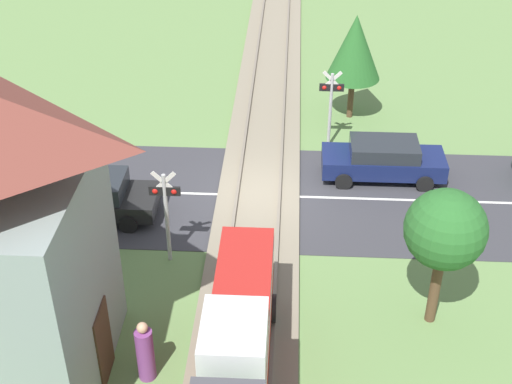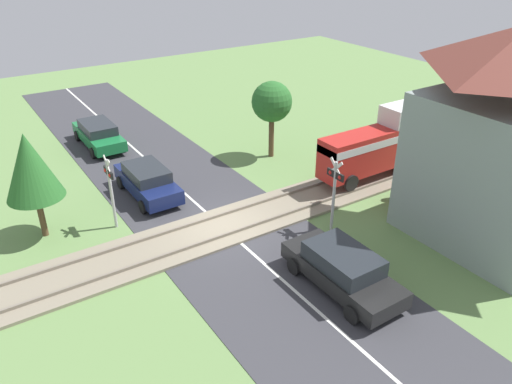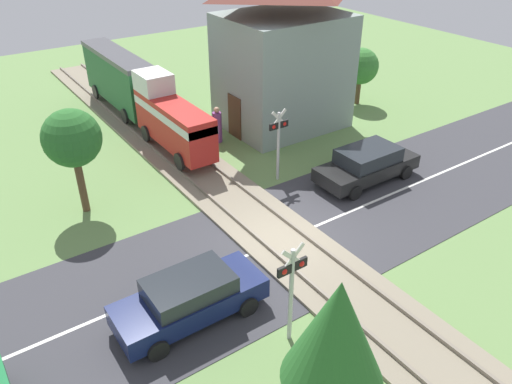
% 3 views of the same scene
% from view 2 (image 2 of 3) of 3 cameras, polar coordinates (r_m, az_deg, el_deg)
% --- Properties ---
extents(ground_plane, '(60.00, 60.00, 0.00)m').
position_cam_2_polar(ground_plane, '(20.40, -3.75, -4.13)').
color(ground_plane, '#66894C').
extents(road_surface, '(48.00, 6.40, 0.02)m').
position_cam_2_polar(road_surface, '(20.39, -3.75, -4.10)').
color(road_surface, '#38383D').
rests_on(road_surface, ground_plane).
extents(track_bed, '(2.80, 48.00, 0.24)m').
position_cam_2_polar(track_bed, '(20.36, -3.76, -3.97)').
color(track_bed, gray).
rests_on(track_bed, ground_plane).
extents(train, '(1.58, 12.66, 3.18)m').
position_cam_2_polar(train, '(26.76, 18.74, 6.86)').
color(train, red).
rests_on(train, track_bed).
extents(car_near_crossing, '(4.28, 1.81, 1.43)m').
position_cam_2_polar(car_near_crossing, '(22.97, -12.31, 1.28)').
color(car_near_crossing, '#141E4C').
rests_on(car_near_crossing, ground_plane).
extents(car_far_side, '(4.54, 1.93, 1.46)m').
position_cam_2_polar(car_far_side, '(17.03, 9.84, -8.63)').
color(car_far_side, black).
rests_on(car_far_side, ground_plane).
extents(car_behind_queue, '(4.57, 1.83, 1.37)m').
position_cam_2_polar(car_behind_queue, '(29.18, -17.56, 6.35)').
color(car_behind_queue, '#197038').
rests_on(car_behind_queue, ground_plane).
extents(crossing_signal_west_approach, '(0.90, 0.18, 3.11)m').
position_cam_2_polar(crossing_signal_west_approach, '(20.29, -16.34, 0.96)').
color(crossing_signal_west_approach, '#B7B7B7').
rests_on(crossing_signal_west_approach, ground_plane).
extents(crossing_signal_east_approach, '(0.90, 0.18, 3.11)m').
position_cam_2_polar(crossing_signal_east_approach, '(19.53, 8.97, 0.73)').
color(crossing_signal_east_approach, '#B7B7B7').
rests_on(crossing_signal_east_approach, ground_plane).
extents(station_building, '(6.15, 5.01, 8.16)m').
position_cam_2_polar(station_building, '(20.06, 26.52, 5.02)').
color(station_building, gray).
rests_on(station_building, ground_plane).
extents(pedestrian_by_station, '(0.44, 0.44, 1.77)m').
position_cam_2_polar(pedestrian_by_station, '(23.23, 17.08, 1.09)').
color(pedestrian_by_station, '#7F3D84').
rests_on(pedestrian_by_station, ground_plane).
extents(tree_roadside_hedge, '(2.08, 2.08, 4.05)m').
position_cam_2_polar(tree_roadside_hedge, '(25.81, 1.82, 10.20)').
color(tree_roadside_hedge, brown).
rests_on(tree_roadside_hedge, ground_plane).
extents(tree_beyond_track, '(2.15, 2.15, 4.31)m').
position_cam_2_polar(tree_beyond_track, '(20.29, -24.42, 2.68)').
color(tree_beyond_track, brown).
rests_on(tree_beyond_track, ground_plane).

